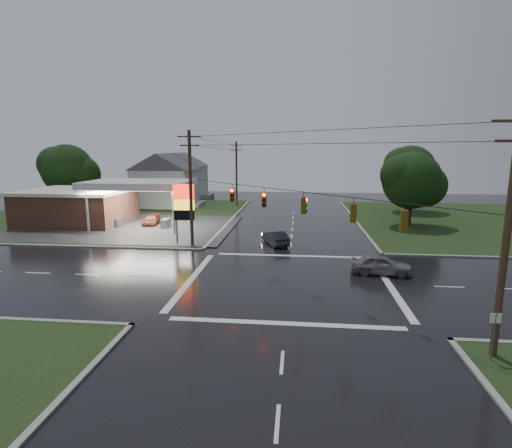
# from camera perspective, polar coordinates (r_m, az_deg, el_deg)

# --- Properties ---
(ground) EXTENTS (120.00, 120.00, 0.00)m
(ground) POSITION_cam_1_polar(r_m,az_deg,el_deg) (28.77, 4.62, -8.18)
(ground) COLOR black
(ground) RESTS_ON ground
(grass_nw) EXTENTS (36.00, 36.00, 0.08)m
(grass_nw) POSITION_cam_1_polar(r_m,az_deg,el_deg) (60.19, -20.29, 1.18)
(grass_nw) COLOR black
(grass_nw) RESTS_ON ground
(grass_ne) EXTENTS (36.00, 36.00, 0.08)m
(grass_ne) POSITION_cam_1_polar(r_m,az_deg,el_deg) (59.72, 31.10, 0.23)
(grass_ne) COLOR black
(grass_ne) RESTS_ON ground
(gas_station) EXTENTS (26.20, 18.00, 5.60)m
(gas_station) POSITION_cam_1_polar(r_m,az_deg,el_deg) (54.17, -23.06, 2.68)
(gas_station) COLOR #2D2D2D
(gas_station) RESTS_ON ground
(pylon_sign) EXTENTS (2.00, 0.35, 6.00)m
(pylon_sign) POSITION_cam_1_polar(r_m,az_deg,el_deg) (39.66, -10.27, 2.87)
(pylon_sign) COLOR #59595E
(pylon_sign) RESTS_ON ground
(utility_pole_nw) EXTENTS (2.20, 0.32, 11.00)m
(utility_pole_nw) POSITION_cam_1_polar(r_m,az_deg,el_deg) (38.24, -9.32, 5.20)
(utility_pole_nw) COLOR #382619
(utility_pole_nw) RESTS_ON ground
(utility_pole_se) EXTENTS (2.20, 0.32, 11.00)m
(utility_pole_se) POSITION_cam_1_polar(r_m,az_deg,el_deg) (20.18, 32.22, -1.14)
(utility_pole_se) COLOR #382619
(utility_pole_se) RESTS_ON ground
(utility_pole_n) EXTENTS (2.20, 0.32, 10.50)m
(utility_pole_n) POSITION_cam_1_polar(r_m,az_deg,el_deg) (66.10, -2.81, 7.36)
(utility_pole_n) COLOR #382619
(utility_pole_n) RESTS_ON ground
(traffic_signals) EXTENTS (26.87, 26.87, 1.47)m
(traffic_signals) POSITION_cam_1_polar(r_m,az_deg,el_deg) (27.36, 4.86, 4.77)
(traffic_signals) COLOR black
(traffic_signals) RESTS_ON ground
(house_near) EXTENTS (11.05, 8.48, 8.60)m
(house_near) POSITION_cam_1_polar(r_m,az_deg,el_deg) (66.96, -12.85, 6.23)
(house_near) COLOR silver
(house_near) RESTS_ON ground
(house_far) EXTENTS (11.05, 8.48, 8.60)m
(house_far) POSITION_cam_1_polar(r_m,az_deg,el_deg) (78.67, -10.74, 6.94)
(house_far) COLOR silver
(house_far) RESTS_ON ground
(tree_nw_behind) EXTENTS (8.93, 7.60, 10.00)m
(tree_nw_behind) POSITION_cam_1_polar(r_m,az_deg,el_deg) (66.82, -25.21, 7.01)
(tree_nw_behind) COLOR black
(tree_nw_behind) RESTS_ON ground
(tree_ne_near) EXTENTS (7.99, 6.80, 8.98)m
(tree_ne_near) POSITION_cam_1_polar(r_m,az_deg,el_deg) (51.20, 21.47, 5.77)
(tree_ne_near) COLOR black
(tree_ne_near) RESTS_ON ground
(tree_ne_far) EXTENTS (8.46, 7.20, 9.80)m
(tree_ne_far) POSITION_cam_1_polar(r_m,az_deg,el_deg) (63.51, 21.29, 7.16)
(tree_ne_far) COLOR black
(tree_ne_far) RESTS_ON ground
(car_north) EXTENTS (3.01, 4.49, 1.40)m
(car_north) POSITION_cam_1_polar(r_m,az_deg,el_deg) (39.30, 2.79, -1.95)
(car_north) COLOR black
(car_north) RESTS_ON ground
(car_crossing) EXTENTS (4.58, 2.25, 1.50)m
(car_crossing) POSITION_cam_1_polar(r_m,az_deg,el_deg) (31.52, 17.40, -5.52)
(car_crossing) COLOR slate
(car_crossing) RESTS_ON ground
(car_pump) EXTENTS (2.24, 4.42, 1.23)m
(car_pump) POSITION_cam_1_polar(r_m,az_deg,el_deg) (51.02, -14.67, 0.55)
(car_pump) COLOR maroon
(car_pump) RESTS_ON ground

